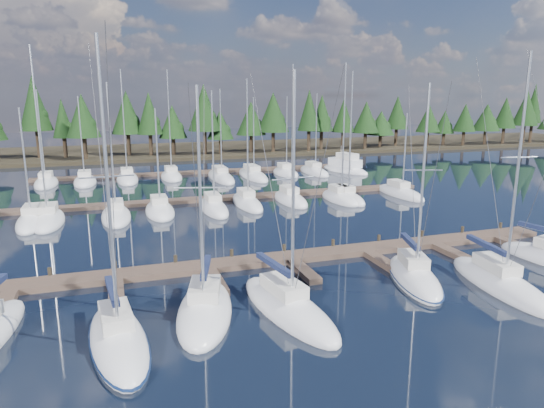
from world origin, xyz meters
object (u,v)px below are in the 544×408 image
object	(u,v)px
main_dock	(292,260)
front_sailboat_4	(414,277)
front_sailboat_3	(287,307)
motor_yacht_right	(345,168)
front_sailboat_1	(118,340)
front_sailboat_2	(205,310)
front_sailboat_5	(499,283)

from	to	relation	value
main_dock	front_sailboat_4	distance (m)	8.47
main_dock	front_sailboat_4	bearing A→B (deg)	-42.13
front_sailboat_3	motor_yacht_right	world-z (taller)	front_sailboat_3
front_sailboat_4	front_sailboat_3	bearing A→B (deg)	-169.44
main_dock	front_sailboat_4	xyz separation A→B (m)	(6.28, -5.68, 0.08)
front_sailboat_1	front_sailboat_2	world-z (taller)	front_sailboat_1
main_dock	front_sailboat_3	size ratio (longest dim) A/B	3.20
front_sailboat_1	front_sailboat_4	distance (m)	18.47
front_sailboat_3	front_sailboat_1	bearing A→B (deg)	-173.99
front_sailboat_2	motor_yacht_right	xyz separation A→B (m)	(30.35, 43.74, 0.25)
front_sailboat_1	front_sailboat_2	size ratio (longest dim) A/B	1.15
front_sailboat_2	front_sailboat_5	world-z (taller)	front_sailboat_5
front_sailboat_4	front_sailboat_5	distance (m)	5.13
main_dock	front_sailboat_5	bearing A→B (deg)	-37.57
front_sailboat_1	front_sailboat_2	xyz separation A→B (m)	(4.53, 1.93, -0.02)
motor_yacht_right	front_sailboat_3	bearing A→B (deg)	-120.10
main_dock	front_sailboat_4	size ratio (longest dim) A/B	3.33
front_sailboat_2	front_sailboat_5	bearing A→B (deg)	-5.72
front_sailboat_1	front_sailboat_4	size ratio (longest dim) A/B	1.13
front_sailboat_5	motor_yacht_right	xyz separation A→B (m)	(12.17, 45.56, 0.23)
front_sailboat_1	front_sailboat_3	xyz separation A→B (m)	(8.95, 0.94, -0.01)
front_sailboat_2	motor_yacht_right	size ratio (longest dim) A/B	1.28
front_sailboat_2	front_sailboat_4	world-z (taller)	front_sailboat_4
front_sailboat_5	front_sailboat_3	bearing A→B (deg)	176.56
main_dock	front_sailboat_2	distance (m)	9.85
front_sailboat_5	front_sailboat_2	bearing A→B (deg)	174.28
front_sailboat_4	front_sailboat_5	size ratio (longest dim) A/B	0.89
main_dock	front_sailboat_3	xyz separation A→B (m)	(-3.04, -7.42, 0.08)
front_sailboat_4	main_dock	bearing A→B (deg)	137.87
front_sailboat_3	front_sailboat_4	xyz separation A→B (m)	(9.32, 1.74, 0.00)
front_sailboat_3	front_sailboat_4	bearing A→B (deg)	10.56
main_dock	front_sailboat_3	bearing A→B (deg)	-112.30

